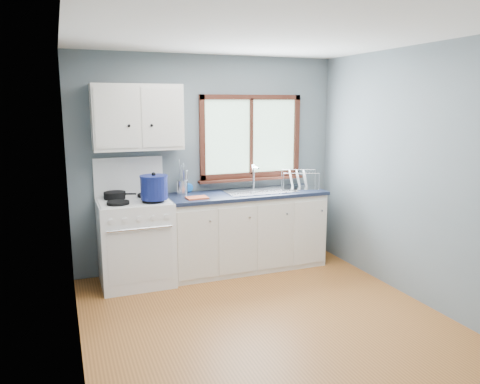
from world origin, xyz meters
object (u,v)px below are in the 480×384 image
object	(u,v)px
skillet	(115,194)
thermos	(185,182)
stockpot	(154,187)
dish_rack	(299,184)
base_cabinets	(246,234)
sink	(260,196)
gas_range	(135,239)
utensil_crock	(182,187)

from	to	relation	value
skillet	thermos	bearing A→B (deg)	23.80
stockpot	dish_rack	distance (m)	1.83
skillet	stockpot	world-z (taller)	stockpot
base_cabinets	stockpot	distance (m)	1.32
sink	thermos	xyz separation A→B (m)	(-0.87, 0.18, 0.20)
base_cabinets	stockpot	bearing A→B (deg)	-170.11
thermos	skillet	bearing A→B (deg)	-175.72
gas_range	thermos	xyz separation A→B (m)	(0.62, 0.20, 0.57)
skillet	thermos	xyz separation A→B (m)	(0.80, 0.06, 0.08)
gas_range	dish_rack	size ratio (longest dim) A/B	2.52
skillet	thermos	size ratio (longest dim) A/B	1.32
base_cabinets	skillet	xyz separation A→B (m)	(-1.48, 0.12, 0.57)
stockpot	utensil_crock	world-z (taller)	utensil_crock
base_cabinets	thermos	world-z (taller)	thermos
stockpot	skillet	bearing A→B (deg)	139.17
gas_range	sink	bearing A→B (deg)	0.71
base_cabinets	utensil_crock	distance (m)	0.95
thermos	dish_rack	distance (m)	1.40
thermos	dish_rack	size ratio (longest dim) A/B	0.52
gas_range	skillet	bearing A→B (deg)	141.19
gas_range	stockpot	size ratio (longest dim) A/B	3.62
base_cabinets	utensil_crock	bearing A→B (deg)	167.08
base_cabinets	utensil_crock	size ratio (longest dim) A/B	4.59
sink	dish_rack	xyz separation A→B (m)	(0.52, 0.00, 0.12)
base_cabinets	dish_rack	world-z (taller)	dish_rack
sink	skillet	bearing A→B (deg)	175.77
gas_range	skillet	size ratio (longest dim) A/B	3.67
utensil_crock	dish_rack	distance (m)	1.44
gas_range	dish_rack	xyz separation A→B (m)	(2.01, 0.02, 0.49)
sink	skillet	world-z (taller)	sink
sink	utensil_crock	xyz separation A→B (m)	(-0.91, 0.17, 0.14)
gas_range	base_cabinets	distance (m)	1.31
gas_range	utensil_crock	size ratio (longest dim) A/B	3.37
base_cabinets	skillet	bearing A→B (deg)	175.27
thermos	gas_range	bearing A→B (deg)	-162.05
base_cabinets	gas_range	bearing A→B (deg)	-179.18
gas_range	thermos	world-z (taller)	gas_range
base_cabinets	utensil_crock	world-z (taller)	utensil_crock
gas_range	utensil_crock	bearing A→B (deg)	17.71
dish_rack	utensil_crock	bearing A→B (deg)	-164.49
skillet	utensil_crock	bearing A→B (deg)	22.84
gas_range	sink	world-z (taller)	gas_range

